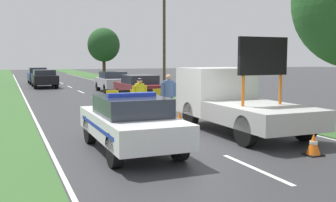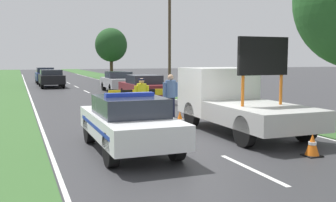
% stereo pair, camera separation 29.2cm
% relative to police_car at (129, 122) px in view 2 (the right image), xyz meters
% --- Properties ---
extents(ground_plane, '(160.00, 160.00, 0.00)m').
position_rel_police_car_xyz_m(ground_plane, '(2.05, 0.25, -0.77)').
color(ground_plane, '#333335').
extents(lane_markings, '(8.09, 69.07, 0.01)m').
position_rel_police_car_xyz_m(lane_markings, '(2.05, 19.61, -0.77)').
color(lane_markings, silver).
rests_on(lane_markings, ground).
extents(grass_verge_right, '(3.96, 120.00, 0.03)m').
position_rel_police_car_xyz_m(grass_verge_right, '(8.12, 20.25, -0.76)').
color(grass_verge_right, '#38602D').
rests_on(grass_verge_right, ground).
extents(police_car, '(1.82, 4.51, 1.54)m').
position_rel_police_car_xyz_m(police_car, '(0.00, 0.00, 0.00)').
color(police_car, white).
rests_on(police_car, ground).
extents(work_truck, '(2.28, 5.55, 3.05)m').
position_rel_police_car_xyz_m(work_truck, '(4.09, 1.65, 0.28)').
color(work_truck, white).
rests_on(work_truck, ground).
extents(road_barrier, '(2.87, 0.08, 1.18)m').
position_rel_police_car_xyz_m(road_barrier, '(2.07, 5.26, 0.20)').
color(road_barrier, black).
rests_on(road_barrier, ground).
extents(police_officer, '(0.59, 0.38, 1.66)m').
position_rel_police_car_xyz_m(police_officer, '(1.83, 4.74, 0.21)').
color(police_officer, '#191E38').
rests_on(police_officer, ground).
extents(pedestrian_civilian, '(0.65, 0.41, 1.80)m').
position_rel_police_car_xyz_m(pedestrian_civilian, '(2.94, 4.50, 0.28)').
color(pedestrian_civilian, '#191E38').
rests_on(pedestrian_civilian, ground).
extents(traffic_cone_near_police, '(0.47, 0.47, 0.65)m').
position_rel_police_car_xyz_m(traffic_cone_near_police, '(3.93, 4.59, -0.45)').
color(traffic_cone_near_police, black).
rests_on(traffic_cone_near_police, ground).
extents(traffic_cone_centre_front, '(0.52, 0.52, 0.72)m').
position_rel_police_car_xyz_m(traffic_cone_centre_front, '(2.23, 1.85, -0.42)').
color(traffic_cone_centre_front, black).
rests_on(traffic_cone_centre_front, ground).
extents(traffic_cone_near_truck, '(0.46, 0.46, 0.64)m').
position_rel_police_car_xyz_m(traffic_cone_near_truck, '(4.92, 5.29, -0.46)').
color(traffic_cone_near_truck, black).
rests_on(traffic_cone_near_truck, ground).
extents(traffic_cone_behind_barrier, '(0.41, 0.41, 0.57)m').
position_rel_police_car_xyz_m(traffic_cone_behind_barrier, '(4.10, -2.18, -0.49)').
color(traffic_cone_behind_barrier, black).
rests_on(traffic_cone_behind_barrier, ground).
extents(queued_car_wagon_maroon, '(1.82, 4.25, 1.50)m').
position_rel_police_car_xyz_m(queued_car_wagon_maroon, '(3.93, 11.14, 0.01)').
color(queued_car_wagon_maroon, maroon).
rests_on(queued_car_wagon_maroon, ground).
extents(queued_car_sedan_silver, '(1.84, 4.07, 1.47)m').
position_rel_police_car_xyz_m(queued_car_sedan_silver, '(4.23, 18.28, -0.01)').
color(queued_car_sedan_silver, '#B2B2B7').
rests_on(queued_car_sedan_silver, ground).
extents(queued_car_sedan_black, '(1.90, 4.33, 1.48)m').
position_rel_police_car_xyz_m(queued_car_sedan_black, '(0.00, 24.46, 0.01)').
color(queued_car_sedan_black, black).
rests_on(queued_car_sedan_black, ground).
extents(queued_car_hatch_blue, '(1.72, 4.00, 1.55)m').
position_rel_police_car_xyz_m(queued_car_hatch_blue, '(-0.13, 29.79, 0.03)').
color(queued_car_hatch_blue, navy).
rests_on(queued_car_hatch_blue, ground).
extents(roadside_tree_near_right, '(4.04, 4.04, 6.24)m').
position_rel_police_car_xyz_m(roadside_tree_near_right, '(8.61, 39.58, 3.34)').
color(roadside_tree_near_right, '#42301E').
rests_on(roadside_tree_near_right, ground).
extents(utility_pole, '(1.20, 0.20, 8.55)m').
position_rel_police_car_xyz_m(utility_pole, '(7.45, 16.17, 3.62)').
color(utility_pole, '#473828').
rests_on(utility_pole, ground).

